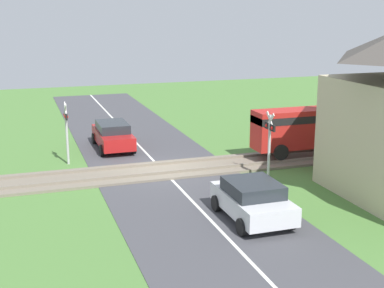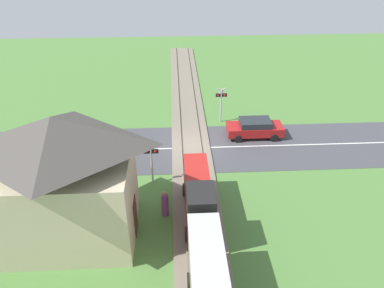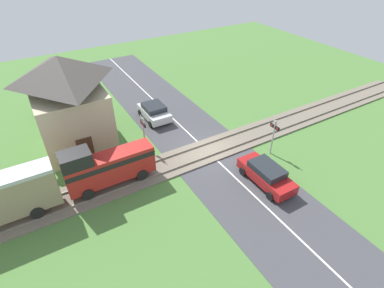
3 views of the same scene
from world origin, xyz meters
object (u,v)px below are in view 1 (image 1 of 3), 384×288
Objects in this scene: car_far_side at (253,199)px; car_near_crossing at (113,135)px; crossing_signal_west_approach at (66,125)px; pedestrian_by_station at (319,153)px; crossing_signal_east_approach at (270,137)px.

car_near_crossing is at bearing -165.99° from car_far_side.
car_near_crossing is 3.66m from crossing_signal_west_approach.
crossing_signal_west_approach is 11.98m from pedestrian_by_station.
car_near_crossing is at bearing -128.58° from pedestrian_by_station.
car_far_side is at bearing -33.10° from crossing_signal_east_approach.
pedestrian_by_station is (6.75, 8.46, -0.03)m from car_near_crossing.
car_far_side is 2.24× the size of pedestrian_by_station.
pedestrian_by_station is (4.45, 11.05, -1.20)m from crossing_signal_west_approach.
crossing_signal_west_approach reaches higher than pedestrian_by_station.
car_near_crossing is 1.40× the size of crossing_signal_west_approach.
crossing_signal_west_approach is at bearing -48.36° from car_near_crossing.
car_far_side is 7.36m from pedestrian_by_station.
crossing_signal_west_approach and crossing_signal_east_approach have the same top height.
crossing_signal_west_approach is 1.86× the size of pedestrian_by_station.
pedestrian_by_station is (-4.79, 5.58, -0.02)m from car_far_side.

